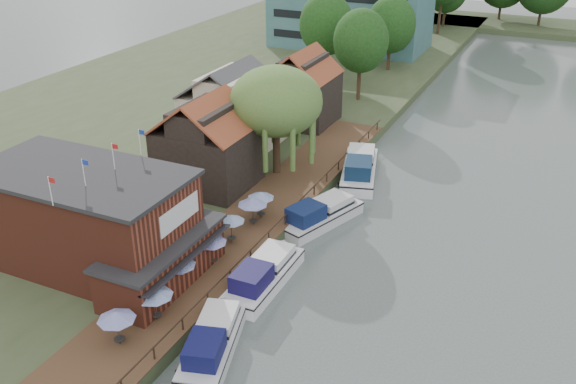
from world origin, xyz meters
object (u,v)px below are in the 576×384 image
at_px(cottage_b, 233,105).
at_px(umbrella_3, 211,250).
at_px(hotel_block, 350,9).
at_px(umbrella_6, 261,205).
at_px(umbrella_1, 155,304).
at_px(umbrella_4, 231,228).
at_px(cottage_a, 207,142).
at_px(pub, 107,223).
at_px(cruiser_2, 321,212).
at_px(umbrella_0, 118,328).
at_px(cruiser_3, 360,165).
at_px(cruiser_1, 264,271).
at_px(willow, 276,122).
at_px(umbrella_2, 179,273).
at_px(cottage_c, 303,87).
at_px(cruiser_0, 213,337).
at_px(umbrella_5, 253,212).

xyz_separation_m(cottage_b, umbrella_3, (10.40, -21.68, -2.96)).
relative_size(hotel_block, umbrella_6, 10.69).
height_order(umbrella_1, umbrella_4, same).
bearing_deg(umbrella_4, cottage_a, 130.66).
bearing_deg(hotel_block, pub, -83.57).
bearing_deg(umbrella_1, cruiser_2, 77.60).
xyz_separation_m(umbrella_0, umbrella_4, (0.15, 13.46, 0.00)).
bearing_deg(umbrella_0, cruiser_3, 82.02).
xyz_separation_m(cottage_b, cruiser_1, (14.31, -21.04, -4.06)).
relative_size(willow, umbrella_2, 4.30).
bearing_deg(umbrella_0, cottage_a, 107.79).
bearing_deg(umbrella_0, cruiser_2, 77.73).
relative_size(willow, umbrella_4, 4.39).
bearing_deg(umbrella_3, umbrella_0, -92.37).
xyz_separation_m(cottage_c, umbrella_6, (6.36, -22.80, -2.96)).
height_order(umbrella_0, umbrella_6, same).
xyz_separation_m(cottage_b, cruiser_0, (14.79, -28.88, -4.13)).
height_order(umbrella_2, cruiser_1, umbrella_2).
relative_size(willow, umbrella_5, 4.24).
bearing_deg(cruiser_3, umbrella_2, -115.67).
relative_size(willow, umbrella_6, 4.39).
xyz_separation_m(umbrella_0, umbrella_1, (0.60, 2.94, 0.00)).
xyz_separation_m(cottage_b, cottage_c, (4.00, 9.00, 0.00)).
height_order(pub, cruiser_1, pub).
relative_size(hotel_block, umbrella_5, 10.33).
height_order(pub, hotel_block, hotel_block).
bearing_deg(hotel_block, cottage_b, -85.03).
bearing_deg(pub, umbrella_0, -48.50).
relative_size(umbrella_0, cruiser_3, 0.22).
bearing_deg(cruiser_0, umbrella_5, 91.88).
bearing_deg(cruiser_1, umbrella_3, -171.29).
xyz_separation_m(umbrella_3, umbrella_4, (-0.27, 3.38, 0.00)).
bearing_deg(cottage_c, hotel_block, 102.20).
bearing_deg(cruiser_2, umbrella_6, -125.94).
xyz_separation_m(umbrella_3, cruiser_3, (3.96, 21.16, -0.96)).
xyz_separation_m(umbrella_0, cruiser_2, (4.54, 20.88, -1.11)).
bearing_deg(umbrella_6, cruiser_3, 73.24).
height_order(umbrella_5, cruiser_1, umbrella_5).
relative_size(umbrella_0, umbrella_5, 0.97).
relative_size(umbrella_4, umbrella_5, 0.97).
xyz_separation_m(cottage_c, umbrella_2, (5.99, -34.23, -2.96)).
relative_size(pub, umbrella_6, 8.42).
height_order(cruiser_0, cruiser_1, cruiser_1).
xyz_separation_m(cottage_b, willow, (7.50, -5.00, 0.96)).
bearing_deg(umbrella_1, cottage_c, 99.87).
bearing_deg(cruiser_0, cruiser_2, 74.74).
bearing_deg(cottage_c, cottage_b, -113.96).
distance_m(cottage_a, cruiser_2, 12.25).
height_order(cottage_b, cruiser_3, cottage_b).
relative_size(umbrella_3, cruiser_1, 0.24).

